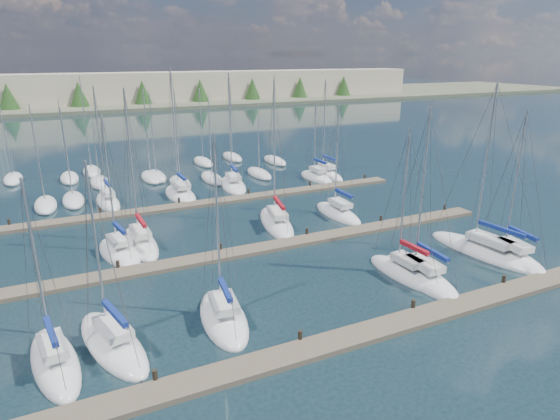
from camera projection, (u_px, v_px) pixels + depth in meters
name	position (u px, v px, depth m)	size (l,w,h in m)	color
ground	(161.00, 153.00, 76.80)	(400.00, 400.00, 0.00)	#1B2F37
dock_near	(368.00, 332.00, 27.02)	(44.00, 1.93, 1.10)	#6B5E4C
dock_mid	(270.00, 247.00, 39.03)	(44.00, 1.93, 1.10)	#6B5E4C
dock_far	(217.00, 201.00, 51.03)	(44.00, 1.93, 1.10)	#6B5E4C
sailboat_c	(224.00, 317.00, 28.51)	(3.48, 7.37, 12.07)	white
sailboat_i	(141.00, 242.00, 39.84)	(2.67, 8.45, 13.72)	white
sailboat_r	(325.00, 174.00, 62.78)	(2.34, 7.97, 13.14)	white
sailboat_q	(316.00, 178.00, 60.85)	(2.58, 6.89, 10.25)	white
sailboat_g	(509.00, 257.00, 36.99)	(3.57, 7.57, 12.36)	white
sailboat_k	(276.00, 223.00, 44.50)	(4.45, 9.70, 14.12)	white
sailboat_b	(113.00, 343.00, 26.00)	(4.30, 8.34, 11.18)	white
sailboat_o	(180.00, 194.00, 53.56)	(3.04, 8.04, 14.91)	white
sailboat_h	(119.00, 252.00, 37.96)	(3.75, 7.30, 11.94)	white
sailboat_d	(403.00, 273.00, 34.29)	(2.52, 6.95, 11.52)	white
sailboat_l	(338.00, 213.00, 47.18)	(2.53, 7.53, 11.58)	white
sailboat_e	(420.00, 276.00, 33.78)	(3.18, 8.25, 12.92)	white
sailboat_a	(55.00, 362.00, 24.38)	(3.22, 7.51, 10.71)	white
sailboat_p	(233.00, 185.00, 57.39)	(4.21, 8.77, 14.20)	white
sailboat_n	(108.00, 202.00, 50.80)	(2.69, 7.31, 13.13)	white
sailboat_f	(483.00, 251.00, 38.09)	(4.03, 10.34, 14.16)	white
distant_boats	(153.00, 176.00, 61.02)	(36.93, 20.75, 13.30)	#9EA0A5
shoreline	(56.00, 81.00, 146.05)	(400.00, 60.00, 38.00)	#666B51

